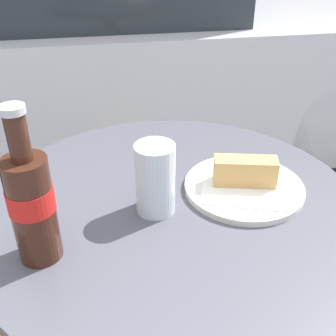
# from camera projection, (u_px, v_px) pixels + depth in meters

# --- Properties ---
(bistro_table) EXTENTS (0.70, 0.70, 0.74)m
(bistro_table) POSITION_uv_depth(u_px,v_px,m) (171.00, 272.00, 0.84)
(bistro_table) COLOR gold
(bistro_table) RESTS_ON ground_plane
(cola_bottle_left) EXTENTS (0.07, 0.07, 0.24)m
(cola_bottle_left) POSITION_uv_depth(u_px,v_px,m) (32.00, 203.00, 0.59)
(cola_bottle_left) COLOR #3D1E14
(cola_bottle_left) RESTS_ON bistro_table
(drinking_glass) EXTENTS (0.07, 0.07, 0.13)m
(drinking_glass) POSITION_uv_depth(u_px,v_px,m) (155.00, 182.00, 0.70)
(drinking_glass) COLOR #C68923
(drinking_glass) RESTS_ON bistro_table
(lunch_plate_near) EXTENTS (0.22, 0.22, 0.06)m
(lunch_plate_near) POSITION_uv_depth(u_px,v_px,m) (244.00, 183.00, 0.78)
(lunch_plate_near) COLOR silver
(lunch_plate_near) RESTS_ON bistro_table
(parked_car) EXTENTS (4.31, 1.85, 1.19)m
(parked_car) POSITION_uv_depth(u_px,v_px,m) (47.00, 40.00, 2.29)
(parked_car) COLOR #B7B7BC
(parked_car) RESTS_ON ground_plane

